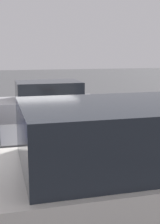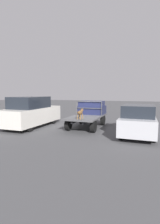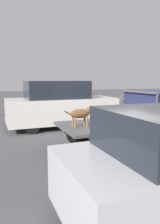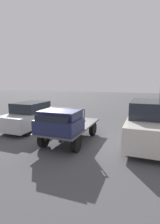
{
  "view_description": "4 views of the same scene",
  "coord_description": "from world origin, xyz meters",
  "px_view_note": "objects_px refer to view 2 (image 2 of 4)",
  "views": [
    {
      "loc": [
        0.41,
        7.46,
        2.78
      ],
      "look_at": [
        -1.57,
        -0.07,
        1.26
      ],
      "focal_mm": 50.0,
      "sensor_mm": 36.0,
      "label": 1
    },
    {
      "loc": [
        -11.33,
        -3.65,
        2.42
      ],
      "look_at": [
        -1.57,
        -0.07,
        1.26
      ],
      "focal_mm": 28.0,
      "sensor_mm": 36.0,
      "label": 2
    },
    {
      "loc": [
        -3.87,
        -5.81,
        2.16
      ],
      "look_at": [
        -1.57,
        -0.07,
        1.26
      ],
      "focal_mm": 35.0,
      "sensor_mm": 36.0,
      "label": 3
    },
    {
      "loc": [
        8.07,
        3.58,
        3.11
      ],
      "look_at": [
        -1.57,
        -0.07,
        1.26
      ],
      "focal_mm": 28.0,
      "sensor_mm": 36.0,
      "label": 4
    }
  ],
  "objects_px": {
    "dog": "(80,113)",
    "parked_sedan": "(138,120)",
    "flatbed_truck": "(87,119)",
    "parked_pickup_far": "(32,112)"
  },
  "relations": [
    {
      "from": "parked_pickup_far",
      "to": "dog",
      "type": "bearing_deg",
      "value": -99.05
    },
    {
      "from": "dog",
      "to": "parked_sedan",
      "type": "relative_size",
      "value": 0.24
    },
    {
      "from": "parked_pickup_far",
      "to": "parked_sedan",
      "type": "bearing_deg",
      "value": -92.57
    },
    {
      "from": "flatbed_truck",
      "to": "dog",
      "type": "distance_m",
      "value": 1.63
    },
    {
      "from": "dog",
      "to": "parked_pickup_far",
      "type": "xyz_separation_m",
      "value": [
        0.52,
        3.86,
        -0.18
      ]
    },
    {
      "from": "flatbed_truck",
      "to": "parked_sedan",
      "type": "height_order",
      "value": "parked_sedan"
    },
    {
      "from": "parked_sedan",
      "to": "parked_pickup_far",
      "type": "bearing_deg",
      "value": 91.95
    },
    {
      "from": "flatbed_truck",
      "to": "dog",
      "type": "bearing_deg",
      "value": -177.5
    },
    {
      "from": "dog",
      "to": "parked_pickup_far",
      "type": "distance_m",
      "value": 3.9
    },
    {
      "from": "parked_sedan",
      "to": "flatbed_truck",
      "type": "bearing_deg",
      "value": 74.5
    }
  ]
}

